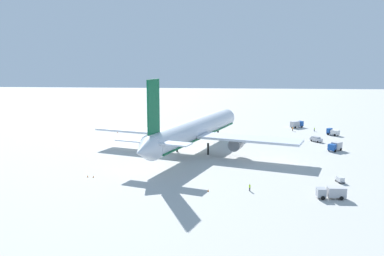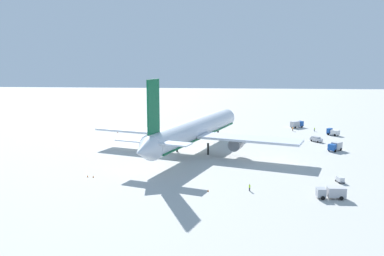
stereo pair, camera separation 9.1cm
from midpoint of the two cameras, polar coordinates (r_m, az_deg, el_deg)
The scene contains 16 objects.
ground_plane at distance 136.19m, azimuth 0.53°, elevation -3.26°, with size 600.00×600.00×0.00m, color #B2B2AD.
airliner at distance 133.69m, azimuth 0.33°, elevation -0.38°, with size 72.76×68.86×25.21m.
service_truck_0 at distance 173.75m, azimuth 19.09°, elevation -0.52°, with size 5.05×4.89×2.64m.
service_truck_1 at distance 144.60m, azimuth 19.38°, elevation -2.42°, with size 5.32×5.38×2.88m.
service_truck_2 at distance 95.67m, azimuth 18.94°, elevation -8.49°, with size 2.60×6.27×2.59m.
service_truck_3 at distance 188.45m, azimuth 14.40°, elevation 0.54°, with size 5.59×6.45×2.96m.
service_van at distance 158.40m, azimuth 16.96°, elevation -1.48°, with size 4.99×4.25×1.97m.
baggage_cart_0 at distance 108.62m, azimuth 20.00°, elevation -6.76°, with size 3.33×1.94×1.44m.
ground_worker_0 at distance 179.19m, azimuth 13.89°, elevation -0.13°, with size 0.56×0.56×1.79m.
ground_worker_1 at distance 96.68m, azimuth 8.04°, elevation -8.23°, with size 0.54×0.54×1.68m.
ground_worker_2 at distance 181.07m, azimuth 16.73°, elevation -0.17°, with size 0.57×0.57×1.72m.
ground_worker_3 at distance 183.91m, azimuth 4.42°, elevation 0.35°, with size 0.41×0.41×1.69m.
traffic_cone_0 at distance 172.24m, azimuth -10.39°, elevation -0.61°, with size 0.36×0.36×0.55m, color orange.
traffic_cone_1 at distance 110.14m, azimuth -14.41°, elevation -6.53°, with size 0.36×0.36×0.55m, color orange.
traffic_cone_2 at distance 95.62m, azimuth 2.25°, elevation -8.70°, with size 0.36×0.36×0.55m, color orange.
traffic_cone_3 at distance 109.51m, azimuth -13.67°, elevation -6.59°, with size 0.36×0.36×0.55m, color orange.
Camera 1 is at (-132.43, -9.69, 30.26)m, focal length 38.15 mm.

